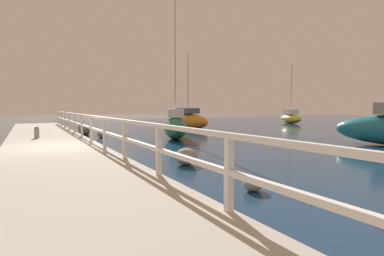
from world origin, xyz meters
TOP-DOWN VIEW (x-y plane):
  - ground_plane at (0.00, 0.00)m, footprint 120.00×120.00m
  - dock_walkway at (0.00, 0.00)m, footprint 3.37×36.00m
  - railing at (1.59, 0.00)m, footprint 0.10×32.50m
  - boulder_mid_strip at (2.40, 7.79)m, footprint 0.78×0.70m
  - boulder_far_strip at (2.92, 5.37)m, footprint 0.56×0.50m
  - boulder_near_dock at (3.35, -4.12)m, footprint 0.68×0.62m
  - boulder_downstream at (3.25, -7.28)m, footprint 0.42×0.38m
  - boulder_upstream at (2.68, 10.28)m, footprint 0.73×0.66m
  - mooring_bollard at (-0.43, 3.59)m, footprint 0.22×0.22m
  - sailboat_green at (6.32, 2.77)m, footprint 2.46×3.54m
  - sailboat_orange at (10.15, 8.49)m, footprint 2.11×4.70m
  - sailboat_yellow at (24.15, 11.10)m, footprint 2.31×3.49m

SIDE VIEW (x-z plane):
  - ground_plane at x=0.00m, z-range 0.00..0.00m
  - dock_walkway at x=0.00m, z-range 0.00..0.31m
  - boulder_downstream at x=3.25m, z-range 0.00..0.32m
  - boulder_far_strip at x=2.92m, z-range 0.00..0.42m
  - boulder_near_dock at x=3.35m, z-range 0.00..0.51m
  - boulder_upstream at x=2.68m, z-range 0.00..0.55m
  - boulder_mid_strip at x=2.40m, z-range 0.00..0.58m
  - mooring_bollard at x=-0.43m, z-range 0.31..0.85m
  - sailboat_yellow at x=24.15m, z-range -2.49..3.75m
  - sailboat_green at x=6.32m, z-range -3.32..4.74m
  - sailboat_orange at x=10.15m, z-range -2.20..3.63m
  - railing at x=1.59m, z-range 0.50..1.59m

